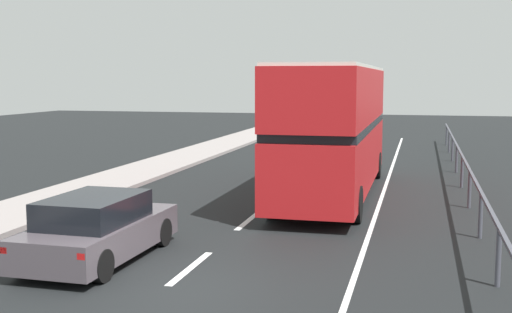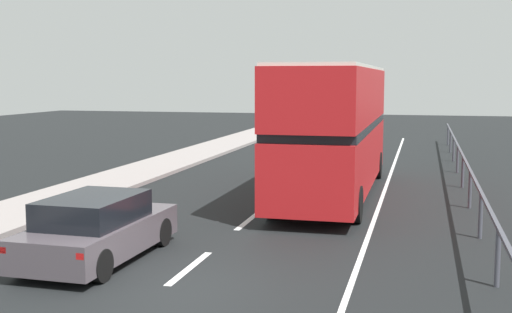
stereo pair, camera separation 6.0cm
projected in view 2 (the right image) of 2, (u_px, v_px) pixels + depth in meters
ground_plane at (169, 287)px, 12.23m from camera, size 75.98×120.00×0.10m
lane_paint_markings at (334, 204)px, 20.04m from camera, size 3.42×46.00×0.01m
bridge_side_railing at (471, 177)px, 19.33m from camera, size 0.10×42.00×1.13m
double_decker_bus_red at (335, 127)px, 21.31m from camera, size 2.55×11.18×4.21m
hatchback_car_near at (97, 229)px, 13.80m from camera, size 1.93×4.27×1.40m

